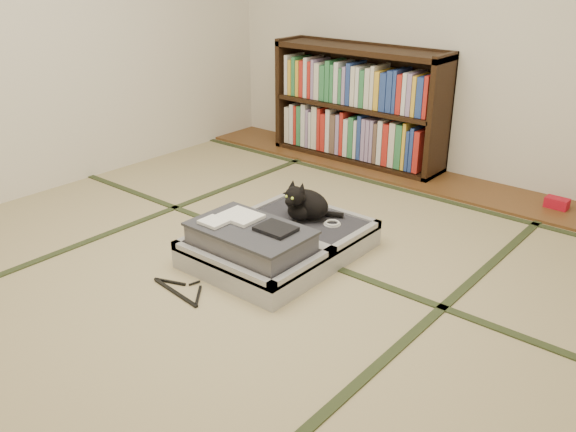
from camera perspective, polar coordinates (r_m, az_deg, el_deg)
The scene contains 9 objects.
floor at distance 3.33m, azimuth -4.53°, elevation -5.58°, with size 4.50×4.50×0.00m, color tan.
wood_strip at distance 4.83m, azimuth 12.17°, elevation 3.54°, with size 4.00×0.50×0.02m, color brown.
red_item at distance 4.50m, azimuth 23.86°, elevation 1.12°, with size 0.15×0.09×0.07m, color #B50E21.
tatami_borders at distance 3.66m, azimuth 0.84°, elevation -2.64°, with size 4.00×4.50×0.01m.
bookcase at distance 5.07m, azimuth 6.56°, elevation 10.06°, with size 1.49×0.34×0.96m.
suitcase at distance 3.46m, azimuth -1.23°, elevation -2.47°, with size 0.74×0.98×0.29m.
cat at distance 3.62m, azimuth 1.56°, elevation 1.13°, with size 0.33×0.33×0.26m.
cable_coil at distance 3.58m, azimuth 4.16°, elevation -0.71°, with size 0.10×0.10×0.02m.
hanger at distance 3.22m, azimuth -10.07°, elevation -6.87°, with size 0.38×0.19×0.01m.
Camera 1 is at (2.06, -2.07, 1.61)m, focal length 38.00 mm.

